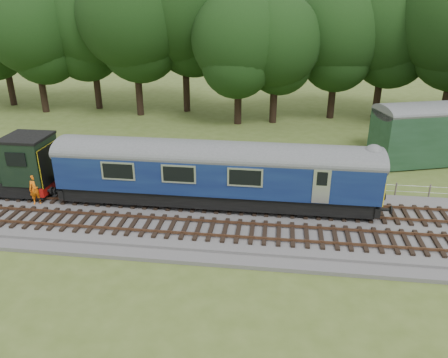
# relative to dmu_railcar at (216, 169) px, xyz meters

# --- Properties ---
(ground) EXTENTS (120.00, 120.00, 0.00)m
(ground) POSITION_rel_dmu_railcar_xyz_m (-1.19, -1.40, -2.61)
(ground) COLOR #4B5F23
(ground) RESTS_ON ground
(ballast) EXTENTS (70.00, 7.00, 0.35)m
(ballast) POSITION_rel_dmu_railcar_xyz_m (-1.19, -1.40, -2.43)
(ballast) COLOR #4C4C4F
(ballast) RESTS_ON ground
(track_north) EXTENTS (67.20, 2.40, 0.21)m
(track_north) POSITION_rel_dmu_railcar_xyz_m (-1.19, -0.00, -2.19)
(track_north) COLOR black
(track_north) RESTS_ON ballast
(track_south) EXTENTS (67.20, 2.40, 0.21)m
(track_south) POSITION_rel_dmu_railcar_xyz_m (-1.19, -3.00, -2.19)
(track_south) COLOR black
(track_south) RESTS_ON ballast
(fence) EXTENTS (64.00, 0.12, 1.00)m
(fence) POSITION_rel_dmu_railcar_xyz_m (-1.19, 3.10, -2.61)
(fence) COLOR #6B6054
(fence) RESTS_ON ground
(tree_line) EXTENTS (70.00, 8.00, 18.00)m
(tree_line) POSITION_rel_dmu_railcar_xyz_m (-1.19, 20.60, -2.61)
(tree_line) COLOR black
(tree_line) RESTS_ON ground
(dmu_railcar) EXTENTS (18.05, 2.86, 3.88)m
(dmu_railcar) POSITION_rel_dmu_railcar_xyz_m (0.00, 0.00, 0.00)
(dmu_railcar) COLOR black
(dmu_railcar) RESTS_ON ground
(worker) EXTENTS (0.79, 0.68, 1.84)m
(worker) POSITION_rel_dmu_railcar_xyz_m (-10.42, -1.21, -1.33)
(worker) COLOR orange
(worker) RESTS_ON ballast
(shed) EXTENTS (4.12, 4.12, 2.68)m
(shed) POSITION_rel_dmu_railcar_xyz_m (12.82, 12.13, -1.25)
(shed) COLOR #193920
(shed) RESTS_ON ground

